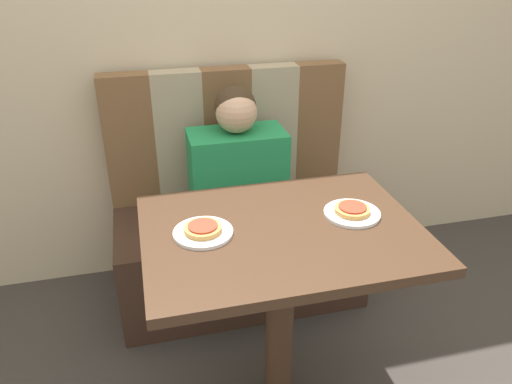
{
  "coord_description": "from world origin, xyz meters",
  "views": [
    {
      "loc": [
        -0.41,
        -1.3,
        1.61
      ],
      "look_at": [
        0.0,
        0.35,
        0.73
      ],
      "focal_mm": 35.0,
      "sensor_mm": 36.0,
      "label": 1
    }
  ],
  "objects": [
    {
      "name": "plate_right",
      "position": [
        0.25,
        0.03,
        0.78
      ],
      "size": [
        0.19,
        0.19,
        0.01
      ],
      "color": "white",
      "rests_on": "dining_table"
    },
    {
      "name": "booth_seat",
      "position": [
        0.0,
        0.69,
        0.22
      ],
      "size": [
        1.14,
        0.58,
        0.44
      ],
      "color": "#382319",
      "rests_on": "ground_plane"
    },
    {
      "name": "pizza_right",
      "position": [
        0.25,
        0.03,
        0.8
      ],
      "size": [
        0.12,
        0.12,
        0.02
      ],
      "color": "#C68E47",
      "rests_on": "plate_right"
    },
    {
      "name": "pizza_left",
      "position": [
        -0.25,
        0.03,
        0.8
      ],
      "size": [
        0.12,
        0.12,
        0.02
      ],
      "color": "#C68E47",
      "rests_on": "plate_left"
    },
    {
      "name": "booth_backrest",
      "position": [
        -0.0,
        0.93,
        0.76
      ],
      "size": [
        1.14,
        0.1,
        0.63
      ],
      "color": "brown",
      "rests_on": "booth_seat"
    },
    {
      "name": "plate_left",
      "position": [
        -0.25,
        0.03,
        0.78
      ],
      "size": [
        0.19,
        0.19,
        0.01
      ],
      "color": "white",
      "rests_on": "dining_table"
    },
    {
      "name": "person",
      "position": [
        0.0,
        0.7,
        0.71
      ],
      "size": [
        0.43,
        0.23,
        0.6
      ],
      "color": "#1E8447",
      "rests_on": "booth_seat"
    },
    {
      "name": "dining_table",
      "position": [
        0.0,
        0.0,
        0.65
      ],
      "size": [
        0.89,
        0.66,
        0.77
      ],
      "color": "#422B1C",
      "rests_on": "ground_plane"
    },
    {
      "name": "wall_back",
      "position": [
        0.0,
        1.04,
        1.3
      ],
      "size": [
        7.0,
        0.05,
        2.6
      ],
      "color": "#C6B28E",
      "rests_on": "ground_plane"
    }
  ]
}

